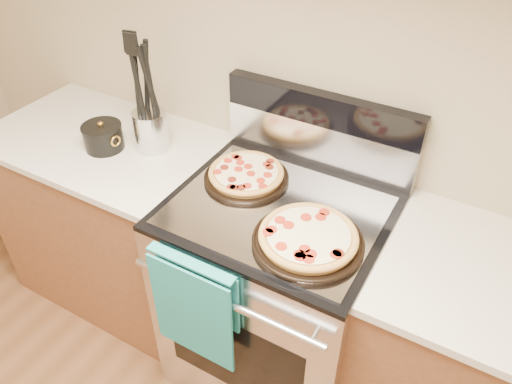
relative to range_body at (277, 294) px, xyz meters
The scene contains 15 objects.
wall_back 0.97m from the range_body, 90.00° to the left, with size 4.00×4.00×0.00m, color tan.
range_body is the anchor object (origin of this frame).
oven_window 0.34m from the range_body, 90.00° to the right, with size 0.56×0.01×0.40m, color black.
cooktop 0.46m from the range_body, ahead, with size 0.76×0.68×0.02m, color black.
backsplash_lower 0.64m from the range_body, 90.00° to the left, with size 0.76×0.06×0.18m, color silver.
backsplash_upper 0.77m from the range_body, 90.00° to the left, with size 0.76×0.06×0.12m, color black.
oven_handle 0.51m from the range_body, 90.00° to the right, with size 0.03×0.03×0.70m, color silver.
dish_towel 0.47m from the range_body, 107.74° to the right, with size 0.32×0.05×0.42m, color #1C718F, non-canonical shape.
foil_sheet 0.47m from the range_body, 90.00° to the right, with size 0.70×0.55×0.01m, color gray.
cabinet_left 0.88m from the range_body, behind, with size 1.00×0.62×0.88m, color brown.
countertop_left 0.99m from the range_body, behind, with size 1.02×0.64×0.03m, color beige.
pepperoni_pizza_back 0.53m from the range_body, 158.75° to the left, with size 0.31×0.31×0.04m, color #BD863A, non-canonical shape.
pepperoni_pizza_front 0.54m from the range_body, 37.92° to the right, with size 0.35×0.35×0.05m, color #BD863A, non-canonical shape.
utensil_crock 0.84m from the range_body, behind, with size 0.14×0.14×0.17m, color silver.
saucepan 0.96m from the range_body, behind, with size 0.16×0.16×0.10m, color black.
Camera 1 is at (0.60, 0.44, 2.04)m, focal length 35.00 mm.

